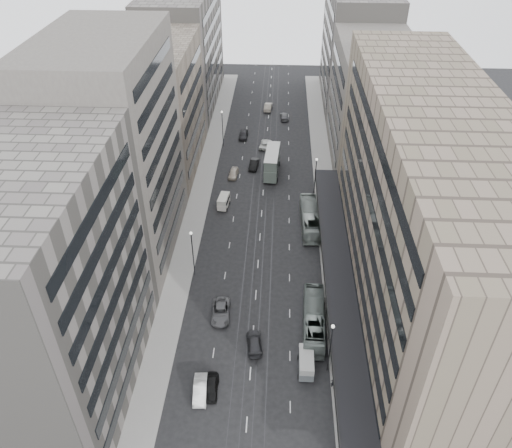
% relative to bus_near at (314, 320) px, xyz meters
% --- Properties ---
extents(ground, '(220.00, 220.00, 0.00)m').
position_rel_bus_near_xyz_m(ground, '(-8.20, -1.97, -1.65)').
color(ground, black).
rests_on(ground, ground).
extents(sidewalk_right, '(4.00, 125.00, 0.15)m').
position_rel_bus_near_xyz_m(sidewalk_right, '(3.80, 35.53, -1.58)').
color(sidewalk_right, gray).
rests_on(sidewalk_right, ground).
extents(sidewalk_left, '(4.00, 125.00, 0.15)m').
position_rel_bus_near_xyz_m(sidewalk_left, '(-20.20, 35.53, -1.58)').
color(sidewalk_left, gray).
rests_on(sidewalk_left, ground).
extents(department_store, '(19.20, 60.00, 30.00)m').
position_rel_bus_near_xyz_m(department_store, '(13.25, 6.03, 13.29)').
color(department_store, '#796858').
rests_on(department_store, ground).
extents(building_right_mid, '(15.00, 28.00, 24.00)m').
position_rel_bus_near_xyz_m(building_right_mid, '(13.30, 50.03, 10.35)').
color(building_right_mid, '#554F49').
rests_on(building_right_mid, ground).
extents(building_right_far, '(15.00, 32.00, 28.00)m').
position_rel_bus_near_xyz_m(building_right_far, '(13.30, 80.03, 12.35)').
color(building_right_far, slate).
rests_on(building_right_far, ground).
extents(building_left_a, '(15.00, 28.00, 30.00)m').
position_rel_bus_near_xyz_m(building_left_a, '(-29.70, -9.97, 13.35)').
color(building_left_a, slate).
rests_on(building_left_a, ground).
extents(building_left_b, '(15.00, 26.00, 34.00)m').
position_rel_bus_near_xyz_m(building_left_b, '(-29.70, 17.03, 15.35)').
color(building_left_b, '#554F49').
rests_on(building_left_b, ground).
extents(building_left_c, '(15.00, 28.00, 25.00)m').
position_rel_bus_near_xyz_m(building_left_c, '(-29.70, 44.03, 10.85)').
color(building_left_c, slate).
rests_on(building_left_c, ground).
extents(building_left_d, '(15.00, 38.00, 28.00)m').
position_rel_bus_near_xyz_m(building_left_d, '(-29.70, 77.03, 12.35)').
color(building_left_d, slate).
rests_on(building_left_d, ground).
extents(lamp_right_near, '(0.44, 0.44, 8.32)m').
position_rel_bus_near_xyz_m(lamp_right_near, '(1.50, -6.97, 3.55)').
color(lamp_right_near, '#262628').
rests_on(lamp_right_near, ground).
extents(lamp_right_far, '(0.44, 0.44, 8.32)m').
position_rel_bus_near_xyz_m(lamp_right_far, '(1.50, 33.03, 3.55)').
color(lamp_right_far, '#262628').
rests_on(lamp_right_far, ground).
extents(lamp_left_near, '(0.44, 0.44, 8.32)m').
position_rel_bus_near_xyz_m(lamp_left_near, '(-17.90, 10.03, 3.55)').
color(lamp_left_near, '#262628').
rests_on(lamp_left_near, ground).
extents(lamp_left_far, '(0.44, 0.44, 8.32)m').
position_rel_bus_near_xyz_m(lamp_left_far, '(-17.90, 53.03, 3.55)').
color(lamp_left_far, '#262628').
rests_on(lamp_left_far, ground).
extents(bus_near, '(3.24, 11.98, 3.31)m').
position_rel_bus_near_xyz_m(bus_near, '(0.00, 0.00, 0.00)').
color(bus_near, slate).
rests_on(bus_near, ground).
extents(bus_far, '(3.22, 12.25, 3.39)m').
position_rel_bus_near_xyz_m(bus_far, '(0.30, 23.63, 0.04)').
color(bus_far, gray).
rests_on(bus_far, ground).
extents(double_decker, '(3.32, 9.38, 5.05)m').
position_rel_bus_near_xyz_m(double_decker, '(-6.70, 41.28, 1.07)').
color(double_decker, '#5C695F').
rests_on(double_decker, ground).
extents(vw_microbus, '(2.05, 4.41, 2.37)m').
position_rel_bus_near_xyz_m(vw_microbus, '(-1.23, -6.94, -0.33)').
color(vw_microbus, '#595E60').
rests_on(vw_microbus, ground).
extents(panel_van, '(2.20, 3.90, 2.34)m').
position_rel_bus_near_xyz_m(panel_van, '(-15.29, 28.74, -0.36)').
color(panel_van, white).
rests_on(panel_van, ground).
extents(sedan_0, '(1.77, 4.19, 1.41)m').
position_rel_bus_near_xyz_m(sedan_0, '(-12.76, -10.68, -0.95)').
color(sedan_0, black).
rests_on(sedan_0, ground).
extents(sedan_1, '(1.92, 4.62, 1.49)m').
position_rel_bus_near_xyz_m(sedan_1, '(-14.05, -11.13, -0.91)').
color(sedan_1, white).
rests_on(sedan_1, ground).
extents(sedan_2, '(2.81, 5.59, 1.52)m').
position_rel_bus_near_xyz_m(sedan_2, '(-12.93, 1.68, -0.90)').
color(sedan_2, '#5C5C5E').
rests_on(sedan_2, ground).
extents(sedan_3, '(2.54, 4.98, 1.38)m').
position_rel_bus_near_xyz_m(sedan_3, '(-7.93, -3.59, -0.96)').
color(sedan_3, '#2A2A2D').
rests_on(sedan_3, ground).
extents(sedan_4, '(2.08, 4.46, 1.48)m').
position_rel_bus_near_xyz_m(sedan_4, '(-14.43, 39.85, -0.92)').
color(sedan_4, beige).
rests_on(sedan_4, ground).
extents(sedan_5, '(2.09, 4.81, 1.54)m').
position_rel_bus_near_xyz_m(sedan_5, '(-10.49, 43.66, -0.88)').
color(sedan_5, black).
rests_on(sedan_5, ground).
extents(sedan_6, '(2.91, 5.23, 1.38)m').
position_rel_bus_near_xyz_m(sedan_6, '(-8.41, 52.96, -0.96)').
color(sedan_6, silver).
rests_on(sedan_6, ground).
extents(sedan_7, '(2.31, 4.94, 1.39)m').
position_rel_bus_near_xyz_m(sedan_7, '(-4.24, 67.99, -0.96)').
color(sedan_7, slate).
rests_on(sedan_7, ground).
extents(sedan_8, '(2.12, 4.78, 1.60)m').
position_rel_bus_near_xyz_m(sedan_8, '(-13.61, 57.20, -0.85)').
color(sedan_8, black).
rests_on(sedan_8, ground).
extents(sedan_9, '(2.11, 5.20, 1.68)m').
position_rel_bus_near_xyz_m(sedan_9, '(-8.43, 73.32, -0.82)').
color(sedan_9, gray).
rests_on(sedan_9, ground).
extents(pedestrian, '(0.70, 0.53, 1.72)m').
position_rel_bus_near_xyz_m(pedestrian, '(2.00, -9.48, -0.64)').
color(pedestrian, black).
rests_on(pedestrian, sidewalk_right).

